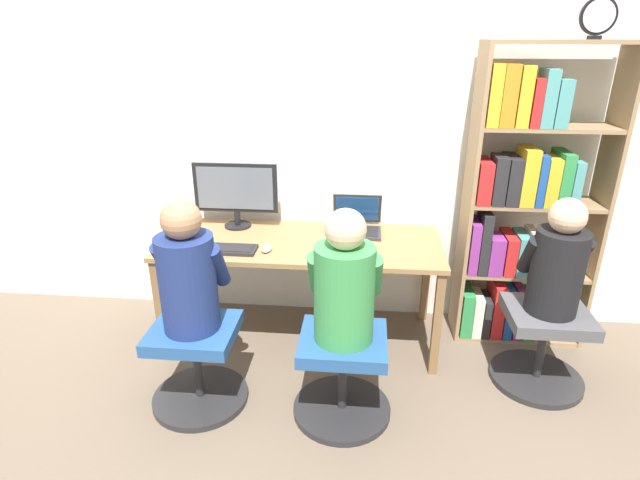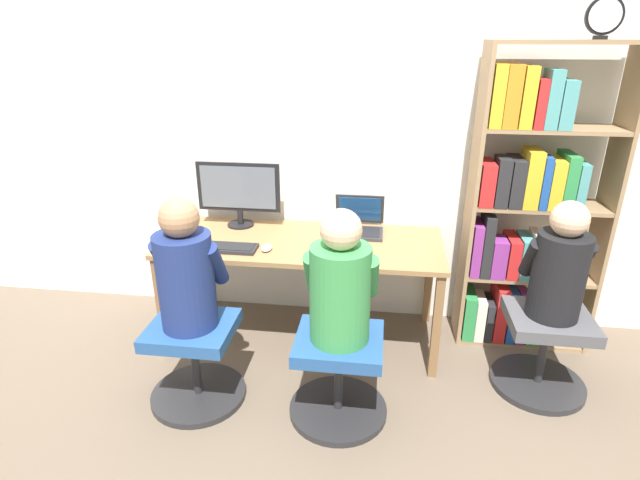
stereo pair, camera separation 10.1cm
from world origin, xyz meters
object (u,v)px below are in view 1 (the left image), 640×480
(person_near_shelf, at_px, (558,263))
(desktop_monitor, at_px, (236,193))
(laptop, at_px, (357,224))
(office_chair_left, at_px, (197,362))
(bookshelf, at_px, (518,210))
(keyboard, at_px, (224,249))
(office_chair_side, at_px, (542,344))
(desk_clock, at_px, (598,17))
(person_at_monitor, at_px, (187,273))
(office_chair_right, at_px, (342,373))
(person_at_laptop, at_px, (344,284))

(person_near_shelf, bearing_deg, desktop_monitor, 164.17)
(laptop, height_order, office_chair_left, laptop)
(office_chair_left, xyz_separation_m, bookshelf, (1.84, 0.86, 0.65))
(bookshelf, bearing_deg, keyboard, -168.51)
(keyboard, relative_size, person_near_shelf, 0.60)
(laptop, bearing_deg, office_chair_side, -25.77)
(desktop_monitor, relative_size, desk_clock, 2.68)
(person_at_monitor, bearing_deg, desktop_monitor, 88.09)
(office_chair_right, distance_m, desk_clock, 2.31)
(person_at_laptop, bearing_deg, keyboard, 146.11)
(office_chair_left, xyz_separation_m, office_chair_side, (1.94, 0.36, 0.00))
(desk_clock, bearing_deg, person_near_shelf, -106.81)
(desktop_monitor, distance_m, desk_clock, 2.30)
(desktop_monitor, relative_size, office_chair_left, 1.06)
(desktop_monitor, bearing_deg, desk_clock, -3.41)
(laptop, xyz_separation_m, office_chair_left, (-0.84, -0.89, -0.50))
(desktop_monitor, bearing_deg, bookshelf, -1.60)
(office_chair_side, bearing_deg, person_at_laptop, -161.86)
(laptop, relative_size, person_near_shelf, 0.49)
(keyboard, bearing_deg, person_near_shelf, -3.86)
(laptop, height_order, bookshelf, bookshelf)
(desktop_monitor, distance_m, person_at_monitor, 0.92)
(bookshelf, xyz_separation_m, person_near_shelf, (0.10, -0.49, -0.13))
(office_chair_side, bearing_deg, office_chair_right, -161.64)
(bookshelf, bearing_deg, office_chair_side, -78.19)
(keyboard, bearing_deg, person_at_monitor, -95.59)
(office_chair_side, relative_size, person_near_shelf, 0.81)
(office_chair_left, xyz_separation_m, person_near_shelf, (1.94, 0.36, 0.52))
(office_chair_right, relative_size, person_at_monitor, 0.75)
(desktop_monitor, height_order, laptop, desktop_monitor)
(office_chair_right, bearing_deg, office_chair_left, 178.55)
(bookshelf, distance_m, person_near_shelf, 0.52)
(office_chair_side, bearing_deg, person_near_shelf, 90.00)
(bookshelf, bearing_deg, laptop, 177.86)
(office_chair_left, height_order, bookshelf, bookshelf)
(desk_clock, bearing_deg, desktop_monitor, 176.59)
(laptop, bearing_deg, person_at_monitor, -133.29)
(person_at_monitor, distance_m, office_chair_side, 2.05)
(office_chair_left, relative_size, person_near_shelf, 0.81)
(desktop_monitor, relative_size, laptop, 1.74)
(desktop_monitor, xyz_separation_m, desk_clock, (2.04, -0.12, 1.06))
(desktop_monitor, height_order, person_at_monitor, person_at_monitor)
(office_chair_right, bearing_deg, laptop, 87.82)
(person_near_shelf, bearing_deg, person_at_laptop, -161.65)
(office_chair_right, distance_m, person_near_shelf, 1.31)
(desktop_monitor, distance_m, laptop, 0.83)
(desktop_monitor, distance_m, bookshelf, 1.81)
(desktop_monitor, relative_size, keyboard, 1.42)
(desktop_monitor, xyz_separation_m, bookshelf, (1.81, -0.05, -0.04))
(office_chair_right, height_order, desk_clock, desk_clock)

